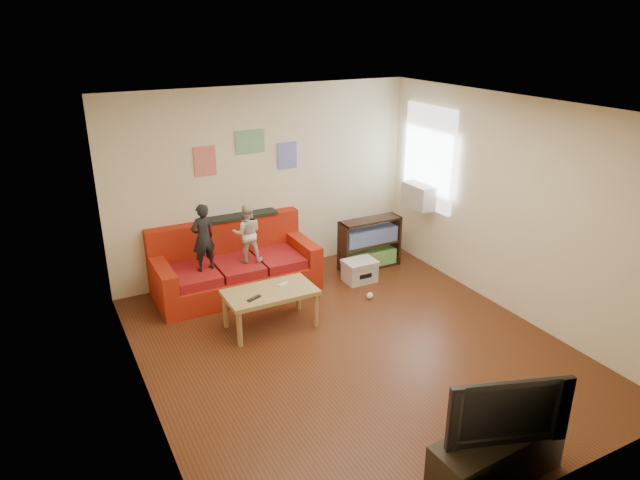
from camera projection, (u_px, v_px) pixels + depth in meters
name	position (u px, v px, depth m)	size (l,w,h in m)	color
room_shell	(355.00, 238.00, 6.04)	(4.52, 5.02, 2.72)	#542813
sofa	(234.00, 268.00, 7.84)	(2.18, 1.00, 0.96)	#A9220E
child_a	(203.00, 238.00, 7.29)	(0.33, 0.21, 0.89)	black
child_b	(247.00, 233.00, 7.56)	(0.39, 0.30, 0.80)	beige
coffee_table	(270.00, 296.00, 6.83)	(1.09, 0.60, 0.49)	tan
remote	(254.00, 298.00, 6.59)	(0.18, 0.05, 0.02)	black
game_controller	(284.00, 284.00, 6.93)	(0.14, 0.04, 0.03)	white
bookshelf	(369.00, 246.00, 8.54)	(0.95, 0.29, 0.76)	black
window	(429.00, 158.00, 8.25)	(0.04, 1.08, 1.48)	white
ac_unit	(419.00, 196.00, 8.41)	(0.28, 0.55, 0.35)	#B7B2A3
artwork_left	(205.00, 161.00, 7.58)	(0.30, 0.01, 0.40)	#D87266
artwork_center	(250.00, 142.00, 7.79)	(0.42, 0.01, 0.32)	#72B27F
artwork_right	(287.00, 155.00, 8.12)	(0.30, 0.01, 0.38)	#727FCC
file_box	(360.00, 271.00, 8.13)	(0.46, 0.35, 0.32)	silver
tv_stand	(496.00, 457.00, 4.59)	(1.17, 0.39, 0.44)	black
television	(504.00, 405.00, 4.41)	(0.98, 0.13, 0.57)	black
tissue	(370.00, 296.00, 7.65)	(0.09, 0.09, 0.09)	silver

